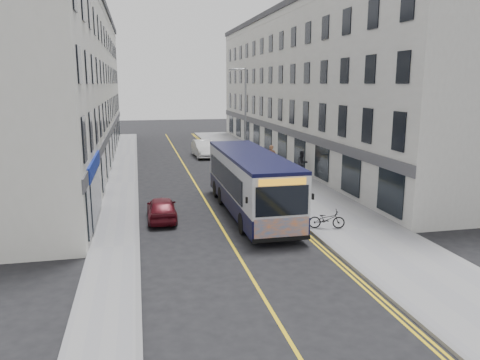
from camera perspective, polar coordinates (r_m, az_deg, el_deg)
name	(u,v)px	position (r m, az deg, el deg)	size (l,w,h in m)	color
ground	(225,232)	(22.09, -1.89, -6.41)	(140.00, 140.00, 0.00)	black
pavement_east	(278,177)	(34.83, 4.60, 0.41)	(4.50, 64.00, 0.12)	gray
pavement_west	(122,183)	(33.37, -14.21, -0.41)	(2.00, 64.00, 0.12)	gray
kerb_east	(248,178)	(34.25, 1.00, 0.26)	(0.18, 64.00, 0.13)	slate
kerb_west	(137,183)	(33.35, -12.50, -0.33)	(0.18, 64.00, 0.13)	slate
road_centre_line	(194,181)	(33.57, -5.65, -0.13)	(0.12, 64.00, 0.01)	yellow
road_dbl_yellow_inner	(242,179)	(34.16, 0.27, 0.13)	(0.10, 64.00, 0.01)	yellow
road_dbl_yellow_outer	(245,179)	(34.20, 0.59, 0.14)	(0.10, 64.00, 0.01)	yellow
terrace_east	(305,87)	(44.37, 7.90, 11.14)	(6.00, 46.00, 13.00)	silver
terrace_west	(71,88)	(41.97, -19.89, 10.54)	(6.00, 46.00, 13.00)	silver
streetlamp	(244,117)	(35.64, 0.54, 7.72)	(1.32, 0.18, 8.00)	gray
city_bus	(250,181)	(24.80, 1.25, -0.11)	(2.62, 11.23, 3.26)	black
bicycle	(327,219)	(22.54, 10.53, -4.72)	(0.59, 1.70, 0.90)	black
pedestrian_near	(272,157)	(37.18, 3.87, 2.76)	(0.71, 0.47, 1.94)	#925F42
pedestrian_far	(302,164)	(34.77, 7.61, 2.00)	(0.91, 0.71, 1.88)	black
car_white	(203,149)	(44.47, -4.47, 3.83)	(1.67, 4.79, 1.58)	silver
car_maroon	(162,208)	(24.17, -9.52, -3.44)	(1.46, 3.63, 1.24)	#550E17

